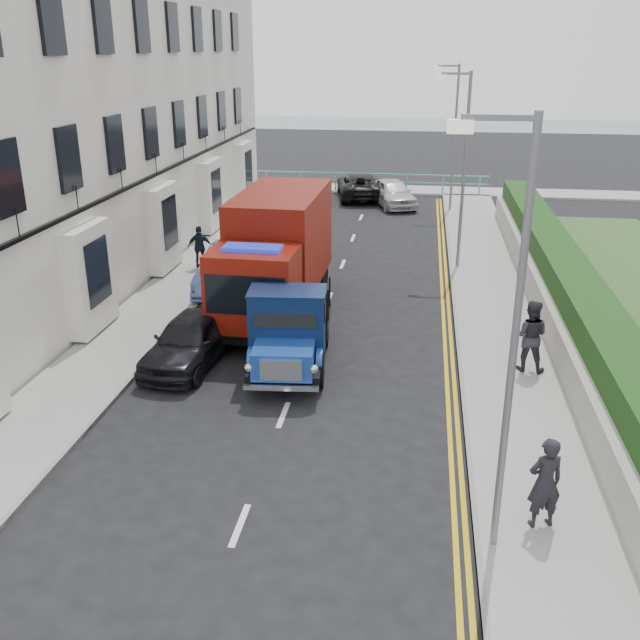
% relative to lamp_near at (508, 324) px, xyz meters
% --- Properties ---
extents(ground, '(120.00, 120.00, 0.00)m').
position_rel_lamp_near_xyz_m(ground, '(-4.18, 2.00, -4.00)').
color(ground, black).
rests_on(ground, ground).
extents(pavement_west, '(2.40, 38.00, 0.12)m').
position_rel_lamp_near_xyz_m(pavement_west, '(-9.38, 11.00, -3.94)').
color(pavement_west, gray).
rests_on(pavement_west, ground).
extents(pavement_east, '(2.60, 38.00, 0.12)m').
position_rel_lamp_near_xyz_m(pavement_east, '(1.12, 11.00, -3.94)').
color(pavement_east, gray).
rests_on(pavement_east, ground).
extents(promenade, '(30.00, 2.50, 0.12)m').
position_rel_lamp_near_xyz_m(promenade, '(-4.18, 31.00, -3.94)').
color(promenade, gray).
rests_on(promenade, ground).
extents(sea_plane, '(120.00, 120.00, 0.00)m').
position_rel_lamp_near_xyz_m(sea_plane, '(-4.18, 62.00, -4.00)').
color(sea_plane, slate).
rests_on(sea_plane, ground).
extents(terrace_west, '(6.31, 30.20, 14.25)m').
position_rel_lamp_near_xyz_m(terrace_west, '(-13.65, 15.00, 3.17)').
color(terrace_west, silver).
rests_on(terrace_west, ground).
extents(garden_east, '(1.45, 28.00, 1.75)m').
position_rel_lamp_near_xyz_m(garden_east, '(3.03, 11.00, -3.10)').
color(garden_east, '#B2AD9E').
rests_on(garden_east, ground).
extents(seafront_railing, '(13.00, 0.08, 1.11)m').
position_rel_lamp_near_xyz_m(seafront_railing, '(-4.18, 30.20, -3.42)').
color(seafront_railing, '#59B2A5').
rests_on(seafront_railing, ground).
extents(lamp_near, '(1.23, 0.18, 7.00)m').
position_rel_lamp_near_xyz_m(lamp_near, '(0.00, 0.00, 0.00)').
color(lamp_near, slate).
rests_on(lamp_near, ground).
extents(lamp_mid, '(1.23, 0.18, 7.00)m').
position_rel_lamp_near_xyz_m(lamp_mid, '(0.00, 16.00, 0.00)').
color(lamp_mid, slate).
rests_on(lamp_mid, ground).
extents(lamp_far, '(1.23, 0.18, 7.00)m').
position_rel_lamp_near_xyz_m(lamp_far, '(0.00, 26.00, 0.00)').
color(lamp_far, slate).
rests_on(lamp_far, ground).
extents(bedford_lorry, '(2.24, 4.84, 2.22)m').
position_rel_lamp_near_xyz_m(bedford_lorry, '(-4.46, 6.26, -2.97)').
color(bedford_lorry, black).
rests_on(bedford_lorry, ground).
extents(red_lorry, '(2.50, 7.02, 3.65)m').
position_rel_lamp_near_xyz_m(red_lorry, '(-5.60, 10.47, -2.06)').
color(red_lorry, black).
rests_on(red_lorry, ground).
extents(parked_car_front, '(1.99, 4.06, 1.33)m').
position_rel_lamp_near_xyz_m(parked_car_front, '(-7.08, 6.44, -3.33)').
color(parked_car_front, black).
rests_on(parked_car_front, ground).
extents(parked_car_mid, '(1.63, 4.52, 1.48)m').
position_rel_lamp_near_xyz_m(parked_car_mid, '(-7.58, 12.63, -3.26)').
color(parked_car_mid, '#4C66A4').
rests_on(parked_car_mid, ground).
extents(parked_car_rear, '(2.19, 4.51, 1.27)m').
position_rel_lamp_near_xyz_m(parked_car_rear, '(-7.08, 16.60, -3.36)').
color(parked_car_rear, '#999B9E').
rests_on(parked_car_rear, ground).
extents(seafront_car_left, '(3.04, 5.17, 1.35)m').
position_rel_lamp_near_xyz_m(seafront_car_left, '(-4.68, 28.65, -3.32)').
color(seafront_car_left, black).
rests_on(seafront_car_left, ground).
extents(seafront_car_right, '(2.95, 4.43, 1.40)m').
position_rel_lamp_near_xyz_m(seafront_car_right, '(-2.80, 26.79, -3.30)').
color(seafront_car_right, silver).
rests_on(seafront_car_right, ground).
extents(pedestrian_east_near, '(0.71, 0.58, 1.68)m').
position_rel_lamp_near_xyz_m(pedestrian_east_near, '(0.95, 0.60, -3.03)').
color(pedestrian_east_near, black).
rests_on(pedestrian_east_near, pavement_east).
extents(pedestrian_east_far, '(1.02, 0.87, 1.85)m').
position_rel_lamp_near_xyz_m(pedestrian_east_far, '(1.51, 7.00, -2.95)').
color(pedestrian_east_far, '#2C2730').
rests_on(pedestrian_east_far, pavement_east).
extents(pedestrian_west_near, '(0.96, 0.55, 1.55)m').
position_rel_lamp_near_xyz_m(pedestrian_west_near, '(-9.28, 14.47, -3.10)').
color(pedestrian_west_near, black).
rests_on(pedestrian_west_near, pavement_west).
extents(pedestrian_west_far, '(0.89, 0.69, 1.62)m').
position_rel_lamp_near_xyz_m(pedestrian_west_far, '(-8.58, 16.06, -3.07)').
color(pedestrian_west_far, '#483634').
rests_on(pedestrian_west_far, pavement_west).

